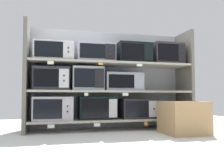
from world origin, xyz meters
TOP-DOWN VIEW (x-y plane):
  - ground at (0.00, -1.00)m, footprint 6.38×6.00m
  - back_panel at (0.00, 0.27)m, footprint 2.58×0.04m
  - upright_left at (-1.22, 0.00)m, footprint 0.05×0.50m
  - upright_right at (1.22, 0.00)m, footprint 0.05×0.50m
  - shelf_0 at (0.00, 0.00)m, footprint 2.38×0.50m
  - microwave_0 at (-0.86, -0.00)m, footprint 0.55×0.41m
  - microwave_1 at (-0.23, -0.00)m, footprint 0.54×0.35m
  - microwave_2 at (0.40, -0.00)m, footprint 0.54×0.41m
  - price_tag_0 at (-0.88, -0.25)m, footprint 0.09×0.00m
  - price_tag_1 at (-0.27, -0.25)m, footprint 0.09×0.00m
  - price_tag_2 at (0.44, -0.25)m, footprint 0.05×0.00m
  - shelf_1 at (0.00, 0.00)m, footprint 2.38×0.50m
  - microwave_3 at (-0.89, -0.00)m, footprint 0.49×0.40m
  - microwave_4 at (-0.38, -0.00)m, footprint 0.44×0.43m
  - microwave_5 at (0.17, -0.00)m, footprint 0.57×0.36m
  - price_tag_3 at (-0.42, -0.25)m, footprint 0.05×0.00m
  - price_tag_4 at (0.13, -0.25)m, footprint 0.09×0.00m
  - shelf_2 at (0.00, 0.00)m, footprint 2.38×0.50m
  - microwave_6 at (-0.86, -0.00)m, footprint 0.55×0.39m
  - microwave_7 at (-0.25, -0.00)m, footprint 0.55×0.36m
  - microwave_8 at (0.33, -0.00)m, footprint 0.51×0.41m
  - microwave_9 at (0.89, -0.00)m, footprint 0.48×0.41m
  - price_tag_5 at (-0.90, -0.25)m, footprint 0.08×0.00m
  - price_tag_6 at (-0.22, -0.25)m, footprint 0.07×0.00m
  - price_tag_7 at (0.35, -0.25)m, footprint 0.08×0.00m
  - shipping_carton at (0.83, -0.61)m, footprint 0.52×0.52m

SIDE VIEW (x-z plane):
  - ground at x=0.00m, z-range -0.02..0.00m
  - price_tag_2 at x=0.44m, z-range 0.08..0.13m
  - price_tag_0 at x=-0.88m, z-range 0.08..0.13m
  - price_tag_1 at x=-0.27m, z-range 0.09..0.13m
  - shelf_0 at x=0.00m, z-range 0.13..0.16m
  - shipping_carton at x=0.83m, z-range 0.00..0.43m
  - microwave_2 at x=0.40m, z-range 0.16..0.46m
  - microwave_1 at x=-0.23m, z-range 0.16..0.49m
  - microwave_0 at x=-0.86m, z-range 0.16..0.49m
  - price_tag_3 at x=-0.42m, z-range 0.50..0.55m
  - price_tag_4 at x=0.13m, z-range 0.50..0.55m
  - shelf_1 at x=0.00m, z-range 0.55..0.58m
  - microwave_5 at x=0.17m, z-range 0.58..0.85m
  - microwave_3 at x=-0.89m, z-range 0.58..0.90m
  - microwave_4 at x=-0.38m, z-range 0.58..0.92m
  - back_panel at x=0.00m, z-range 0.00..1.54m
  - upright_left at x=-1.22m, z-range 0.00..1.54m
  - upright_right at x=1.22m, z-range 0.00..1.54m
  - price_tag_5 at x=-0.90m, z-range 0.92..0.96m
  - price_tag_7 at x=0.35m, z-range 0.93..0.96m
  - price_tag_6 at x=-0.22m, z-range 0.93..0.96m
  - shelf_2 at x=0.00m, z-range 0.97..1.00m
  - microwave_6 at x=-0.86m, z-range 1.00..1.26m
  - microwave_7 at x=-0.25m, z-range 1.00..1.28m
  - microwave_8 at x=0.33m, z-range 1.00..1.31m
  - microwave_9 at x=0.89m, z-range 1.00..1.33m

